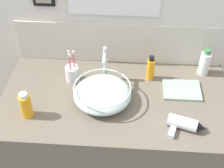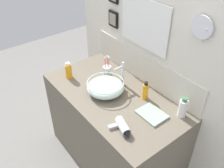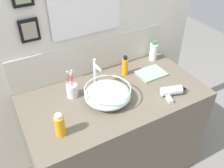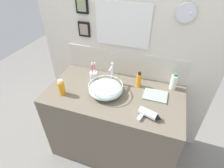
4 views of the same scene
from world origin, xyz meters
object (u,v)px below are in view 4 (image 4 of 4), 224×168
object	(u,v)px
hair_drier	(149,114)
soap_dispenser	(174,82)
hand_towel	(155,95)
faucet	(112,72)
spray_bottle	(139,80)
toothbrush_cup	(94,76)
lotion_bottle	(62,87)
glass_bowl_sink	(106,89)

from	to	relation	value
hair_drier	soap_dispenser	xyz separation A→B (m)	(0.16, 0.45, 0.05)
hand_towel	soap_dispenser	bearing A→B (deg)	50.62
faucet	spray_bottle	distance (m)	0.27
toothbrush_cup	hand_towel	world-z (taller)	toothbrush_cup
lotion_bottle	hair_drier	bearing A→B (deg)	-2.33
spray_bottle	lotion_bottle	bearing A→B (deg)	-152.04
glass_bowl_sink	hand_towel	distance (m)	0.46
faucet	hand_towel	xyz separation A→B (m)	(0.44, -0.07, -0.12)
spray_bottle	hand_towel	world-z (taller)	spray_bottle
toothbrush_cup	hand_towel	xyz separation A→B (m)	(0.63, -0.05, -0.04)
soap_dispenser	faucet	bearing A→B (deg)	-169.77
spray_bottle	soap_dispenser	bearing A→B (deg)	12.75
faucet	hand_towel	size ratio (longest dim) A/B	1.06
lotion_bottle	glass_bowl_sink	bearing A→B (deg)	19.34
faucet	lotion_bottle	size ratio (longest dim) A/B	1.45
spray_bottle	lotion_bottle	size ratio (longest dim) A/B	1.04
glass_bowl_sink	spray_bottle	xyz separation A→B (m)	(0.26, 0.21, 0.02)
hair_drier	toothbrush_cup	size ratio (longest dim) A/B	0.97
faucet	spray_bottle	world-z (taller)	faucet
hair_drier	soap_dispenser	size ratio (longest dim) A/B	1.15
glass_bowl_sink	faucet	world-z (taller)	faucet
toothbrush_cup	spray_bottle	world-z (taller)	toothbrush_cup
faucet	lotion_bottle	xyz separation A→B (m)	(-0.38, -0.31, -0.05)
spray_bottle	glass_bowl_sink	bearing A→B (deg)	-141.65
faucet	lotion_bottle	distance (m)	0.49
glass_bowl_sink	hair_drier	distance (m)	0.46
toothbrush_cup	hair_drier	bearing A→B (deg)	-27.78
hair_drier	soap_dispenser	distance (m)	0.47
glass_bowl_sink	toothbrush_cup	world-z (taller)	toothbrush_cup
faucet	lotion_bottle	world-z (taller)	faucet
toothbrush_cup	lotion_bottle	bearing A→B (deg)	-122.90
lotion_bottle	hand_towel	size ratio (longest dim) A/B	0.73
glass_bowl_sink	faucet	size ratio (longest dim) A/B	1.39
faucet	hair_drier	xyz separation A→B (m)	(0.43, -0.34, -0.10)
faucet	toothbrush_cup	xyz separation A→B (m)	(-0.19, -0.02, -0.08)
glass_bowl_sink	hair_drier	xyz separation A→B (m)	(0.43, -0.17, -0.02)
glass_bowl_sink	lotion_bottle	bearing A→B (deg)	-160.66
glass_bowl_sink	hand_towel	bearing A→B (deg)	13.80
hair_drier	hand_towel	xyz separation A→B (m)	(0.01, 0.27, -0.02)
spray_bottle	soap_dispenser	distance (m)	0.33
faucet	glass_bowl_sink	bearing A→B (deg)	-90.00
faucet	spray_bottle	size ratio (longest dim) A/B	1.40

